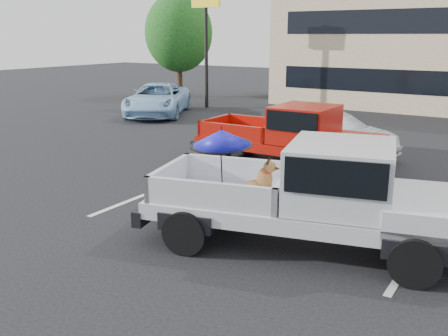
{
  "coord_description": "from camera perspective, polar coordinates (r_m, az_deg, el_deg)",
  "views": [
    {
      "loc": [
        4.46,
        -7.08,
        3.57
      ],
      "look_at": [
        -0.12,
        0.12,
        1.3
      ],
      "focal_mm": 40.0,
      "sensor_mm": 36.0,
      "label": 1
    }
  ],
  "objects": [
    {
      "name": "ground",
      "position": [
        9.1,
        0.25,
        -8.21
      ],
      "size": [
        90.0,
        90.0,
        0.0
      ],
      "primitive_type": "plane",
      "color": "black",
      "rests_on": "ground"
    },
    {
      "name": "blue_suv",
      "position": [
        23.45,
        -7.6,
        7.78
      ],
      "size": [
        4.52,
        5.7,
        1.44
      ],
      "primitive_type": "imported",
      "rotation": [
        0.0,
        0.0,
        0.48
      ],
      "color": "#9CC5E9",
      "rests_on": "ground"
    },
    {
      "name": "tree_left",
      "position": [
        30.34,
        -5.2,
        15.14
      ],
      "size": [
        3.96,
        3.96,
        6.02
      ],
      "color": "#332114",
      "rests_on": "ground"
    },
    {
      "name": "stripe_left",
      "position": [
        12.28,
        -6.64,
        -2.09
      ],
      "size": [
        0.12,
        5.0,
        0.01
      ],
      "primitive_type": "cube",
      "color": "silver",
      "rests_on": "ground"
    },
    {
      "name": "silver_pickup",
      "position": [
        8.55,
        11.47,
        -2.55
      ],
      "size": [
        6.0,
        3.29,
        2.06
      ],
      "rotation": [
        0.0,
        0.0,
        0.25
      ],
      "color": "black",
      "rests_on": "ground"
    },
    {
      "name": "red_pickup",
      "position": [
        13.83,
        8.55,
        3.83
      ],
      "size": [
        5.32,
        2.01,
        1.75
      ],
      "rotation": [
        0.0,
        0.0,
        0.01
      ],
      "color": "black",
      "rests_on": "ground"
    },
    {
      "name": "stripe_right",
      "position": [
        9.87,
        21.87,
        -7.43
      ],
      "size": [
        0.12,
        5.0,
        0.01
      ],
      "primitive_type": "cube",
      "color": "silver",
      "rests_on": "ground"
    },
    {
      "name": "silver_sedan",
      "position": [
        15.48,
        11.77,
        3.81
      ],
      "size": [
        4.28,
        2.05,
        1.35
      ],
      "primitive_type": "imported",
      "rotation": [
        0.0,
        0.0,
        1.42
      ],
      "color": "#B7B9BF",
      "rests_on": "ground"
    },
    {
      "name": "motel_sign",
      "position": [
        25.59,
        -2.08,
        17.31
      ],
      "size": [
        1.6,
        0.22,
        6.0
      ],
      "color": "black",
      "rests_on": "ground"
    }
  ]
}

